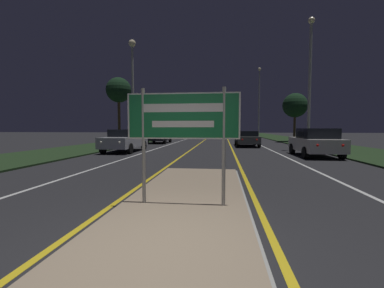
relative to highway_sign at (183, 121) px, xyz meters
name	(u,v)px	position (x,y,z in m)	size (l,w,h in m)	color
ground_plane	(160,257)	(0.00, -1.89, -1.72)	(160.00, 160.00, 0.00)	#232326
median_island	(183,207)	(0.00, 0.00, -1.68)	(2.59, 8.79, 0.10)	#999993
verge_left	(113,144)	(-9.50, 18.11, -1.68)	(5.00, 100.00, 0.08)	#1E3319
verge_right	(325,146)	(9.50, 18.11, -1.68)	(5.00, 100.00, 0.08)	#1E3319
centre_line_yellow_left	(202,142)	(-1.48, 23.11, -1.71)	(0.12, 70.00, 0.01)	gold
centre_line_yellow_right	(229,142)	(1.48, 23.11, -1.71)	(0.12, 70.00, 0.01)	gold
lane_line_white_left	(177,142)	(-4.20, 23.11, -1.71)	(0.12, 70.00, 0.01)	silver
lane_line_white_right	(255,143)	(4.20, 23.11, -1.71)	(0.12, 70.00, 0.01)	silver
edge_line_white_left	(151,142)	(-7.20, 23.11, -1.71)	(0.10, 70.00, 0.01)	silver
edge_line_white_right	(284,143)	(7.20, 23.11, -1.71)	(0.10, 70.00, 0.01)	silver
highway_sign	(183,121)	(0.00, 0.00, 0.00)	(2.19, 0.07, 2.27)	#9E9E99
streetlight_left_near	(133,74)	(-6.64, 15.84, 4.32)	(0.59, 0.59, 8.79)	#9E9E99
streetlight_right_near	(310,72)	(6.61, 13.50, 3.63)	(0.44, 0.44, 8.96)	#9E9E99
streetlight_right_far	(259,96)	(6.25, 35.25, 4.69)	(0.47, 0.47, 10.64)	#9E9E99
car_receding_0	(315,142)	(5.89, 9.98, -0.92)	(2.00, 4.11, 1.56)	silver
car_receding_1	(247,138)	(2.84, 17.39, -1.01)	(1.90, 4.68, 1.32)	#4C514C
car_approaching_0	(125,140)	(-5.68, 11.51, -0.94)	(1.95, 4.53, 1.48)	#B7B7BC
car_approaching_1	(159,136)	(-5.73, 20.98, -0.97)	(2.02, 4.28, 1.41)	black
roadside_palm_left	(119,91)	(-8.56, 17.51, 3.21)	(2.24, 2.24, 6.03)	#4C3823
roadside_palm_right	(295,106)	(8.50, 23.97, 2.25)	(2.60, 2.60, 5.21)	#4C3823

